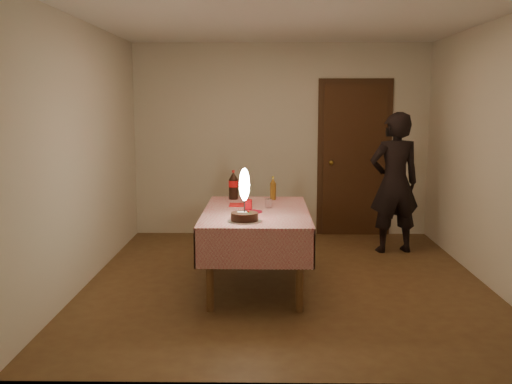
# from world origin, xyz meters

# --- Properties ---
(ground) EXTENTS (4.00, 4.50, 0.01)m
(ground) POSITION_xyz_m (0.00, 0.00, 0.00)
(ground) COLOR brown
(ground) RESTS_ON ground
(room_shell) EXTENTS (4.04, 4.54, 2.62)m
(room_shell) POSITION_xyz_m (0.03, 0.08, 1.65)
(room_shell) COLOR beige
(room_shell) RESTS_ON ground
(dining_table) EXTENTS (1.02, 1.72, 0.76)m
(dining_table) POSITION_xyz_m (-0.30, -0.16, 0.66)
(dining_table) COLOR brown
(dining_table) RESTS_ON ground
(birthday_cake) EXTENTS (0.30, 0.30, 0.47)m
(birthday_cake) POSITION_xyz_m (-0.39, -0.71, 0.90)
(birthday_cake) COLOR white
(birthday_cake) RESTS_ON dining_table
(red_plate) EXTENTS (0.22, 0.22, 0.01)m
(red_plate) POSITION_xyz_m (-0.35, -0.26, 0.77)
(red_plate) COLOR #AD0C28
(red_plate) RESTS_ON dining_table
(red_cup) EXTENTS (0.08, 0.08, 0.10)m
(red_cup) POSITION_xyz_m (-0.38, -0.11, 0.81)
(red_cup) COLOR #B60C14
(red_cup) RESTS_ON dining_table
(clear_cup) EXTENTS (0.07, 0.07, 0.09)m
(clear_cup) POSITION_xyz_m (-0.18, -0.02, 0.81)
(clear_cup) COLOR white
(clear_cup) RESTS_ON dining_table
(napkin_stack) EXTENTS (0.15, 0.15, 0.02)m
(napkin_stack) POSITION_xyz_m (-0.50, 0.09, 0.77)
(napkin_stack) COLOR red
(napkin_stack) RESTS_ON dining_table
(cola_bottle) EXTENTS (0.10, 0.10, 0.32)m
(cola_bottle) POSITION_xyz_m (-0.56, 0.52, 0.92)
(cola_bottle) COLOR black
(cola_bottle) RESTS_ON dining_table
(amber_bottle_right) EXTENTS (0.06, 0.06, 0.25)m
(amber_bottle_right) POSITION_xyz_m (-0.13, 0.49, 0.88)
(amber_bottle_right) COLOR brown
(amber_bottle_right) RESTS_ON dining_table
(photographer) EXTENTS (0.68, 0.51, 1.70)m
(photographer) POSITION_xyz_m (1.34, 1.25, 0.85)
(photographer) COLOR black
(photographer) RESTS_ON ground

